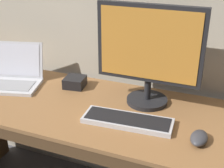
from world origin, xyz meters
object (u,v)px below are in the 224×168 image
external_drive_box (75,82)px  wired_keyboard (128,121)px  laptop_silver (10,76)px  computer_mouse (199,138)px  external_monitor (149,53)px

external_drive_box → wired_keyboard: bearing=-31.9°
laptop_silver → computer_mouse: bearing=-9.2°
laptop_silver → external_drive_box: laptop_silver is taller
external_monitor → computer_mouse: (0.29, -0.24, -0.25)m
wired_keyboard → external_drive_box: 0.47m
external_monitor → external_drive_box: (-0.43, 0.04, -0.25)m
wired_keyboard → external_drive_box: (-0.40, 0.25, 0.02)m
laptop_silver → external_monitor: external_monitor is taller
laptop_silver → external_drive_box: bearing=16.1°
wired_keyboard → external_drive_box: bearing=148.1°
external_monitor → computer_mouse: size_ratio=4.40×
laptop_silver → external_monitor: bearing=4.6°
laptop_silver → wired_keyboard: size_ratio=0.96×
external_monitor → wired_keyboard: size_ratio=1.22×
wired_keyboard → computer_mouse: computer_mouse is taller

